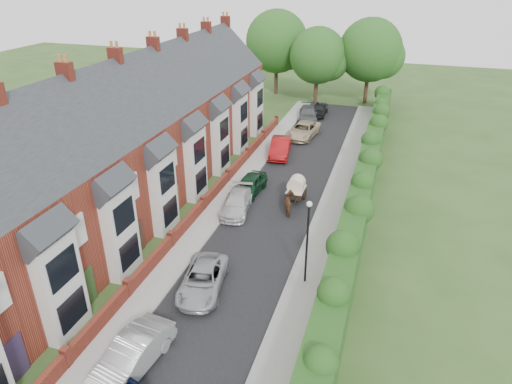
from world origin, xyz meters
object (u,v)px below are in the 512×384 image
Objects in this scene: car_grey at (308,114)px; car_beige at (303,130)px; car_red at (280,147)px; horse at (290,204)px; car_white at (237,203)px; lamppost at (308,232)px; car_black at (319,109)px; car_silver_a at (132,355)px; horse_cart at (296,187)px; car_green at (250,185)px; car_silver_b at (203,279)px.

car_beige is at bearing -93.77° from car_grey.
horse is (3.45, -10.39, -0.04)m from car_red.
lamppost is at bearing -53.90° from car_white.
lamppost is at bearing 87.72° from horse.
car_black is 2.35× the size of horse.
car_silver_a reaches higher than car_black.
horse_cart is (3.45, -8.46, 0.36)m from car_red.
car_silver_a is 39.21m from car_black.
car_green is at bearing 98.56° from car_silver_a.
car_black is at bearing 95.71° from car_silver_a.
car_grey is at bearing -113.89° from car_black.
car_green is 8.25m from car_red.
car_black is 21.79m from horse_cart.
car_silver_b is 0.94× the size of car_grey.
car_beige is at bearing 80.04° from car_silver_b.
horse is at bearing -80.31° from car_red.
lamppost is 1.84× the size of horse_cart.
car_silver_a reaches higher than car_beige.
car_silver_b is 11.85m from horse_cart.
car_silver_a is (-5.95, -8.20, -2.53)m from lamppost.
car_silver_b is at bearing -82.67° from car_beige.
horse is 1.97m from horse_cart.
lamppost reaches higher than horse.
horse_cart is (3.17, -19.66, 0.43)m from car_grey.
horse_cart reaches higher than car_silver_a.
car_red reaches higher than car_green.
car_white is 2.54× the size of horse.
car_silver_a is 2.60× the size of horse.
car_grey is (0.28, 11.20, -0.07)m from car_red.
car_white is (-1.22, 8.84, 0.00)m from car_silver_b.
horse_cart reaches higher than car_red.
car_silver_a is 14.81m from car_white.
horse_cart reaches higher than car_grey.
horse is (2.30, -23.59, 0.04)m from car_black.
car_silver_b is 0.97× the size of car_red.
car_black is (0.87, 2.00, -0.01)m from car_grey.
car_red is at bearing -102.23° from car_grey.
car_beige is at bearing 102.51° from lamppost.
car_silver_a reaches higher than car_green.
car_grey is at bearing 81.36° from car_silver_b.
car_red is 1.72× the size of horse_cart.
car_silver_a is 1.02× the size of car_white.
car_black is (0.18, 33.24, 0.06)m from car_silver_b.
car_grey is at bearing 96.97° from car_silver_a.
car_red is 11.20m from car_grey.
horse_cart is at bearing -112.27° from horse.
car_silver_b is 0.90× the size of car_beige.
car_silver_a is 26.00m from car_red.
car_grey reaches higher than car_black.
car_red is (0.26, 8.25, 0.07)m from car_green.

